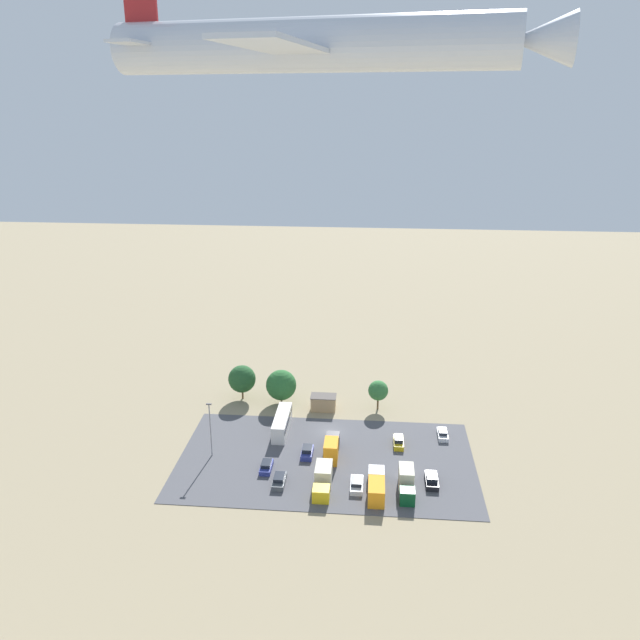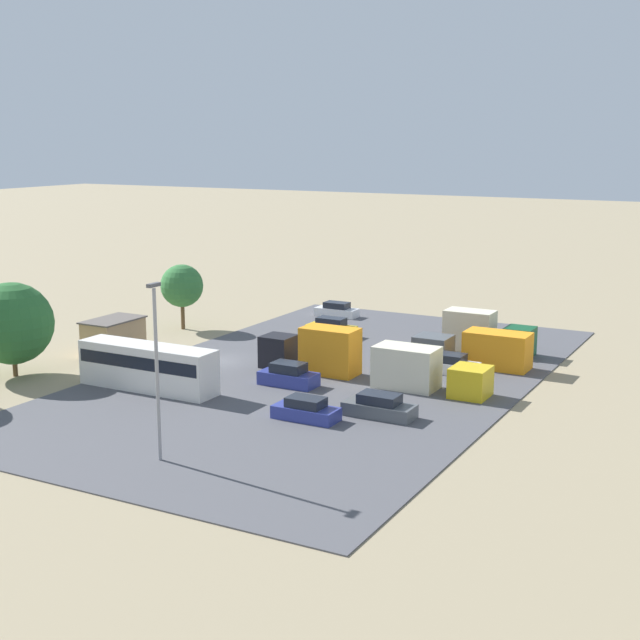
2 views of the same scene
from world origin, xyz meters
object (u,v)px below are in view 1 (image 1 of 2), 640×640
object	(u,v)px
bus	(282,422)
parked_car_2	(443,434)
parked_car_4	(432,480)
shed_building	(323,403)
parked_car_6	(279,480)
parked_car_5	(266,466)
parked_car_1	(399,442)
parked_truck_3	(323,479)
parked_truck_0	(376,487)
parked_truck_1	(406,483)
parked_car_0	(357,484)
airplane	(327,45)
parked_car_3	(307,452)
parked_truck_2	(331,448)

from	to	relation	value
bus	parked_car_2	xyz separation A→B (m)	(-29.29, -0.25, -1.13)
parked_car_4	shed_building	bearing A→B (deg)	128.85
parked_car_4	parked_car_6	size ratio (longest dim) A/B	1.03
parked_car_4	parked_car_5	distance (m)	26.87
parked_car_1	parked_truck_3	bearing A→B (deg)	-131.68
parked_car_6	parked_truck_0	bearing A→B (deg)	174.79
parked_truck_1	parked_truck_3	xyz separation A→B (m)	(13.01, -0.01, -0.17)
parked_car_5	parked_car_6	xyz separation A→B (m)	(-2.73, 3.81, 0.03)
shed_building	parked_truck_0	distance (m)	29.39
parked_car_4	parked_car_6	world-z (taller)	parked_car_4
parked_car_0	parked_truck_0	xyz separation A→B (m)	(-3.05, 1.40, 0.67)
parked_car_5	airplane	size ratio (longest dim) A/B	0.11
bus	parked_car_1	bearing A→B (deg)	171.00
parked_car_1	airplane	world-z (taller)	airplane
parked_car_0	parked_car_2	distance (m)	22.77
parked_car_2	parked_car_6	distance (m)	32.21
parked_car_5	parked_car_4	bearing A→B (deg)	176.52
parked_truck_1	parked_car_0	bearing A→B (deg)	-1.78
shed_building	parked_car_2	distance (m)	24.13
parked_car_1	airplane	bearing A→B (deg)	-102.95
parked_car_4	parked_car_5	size ratio (longest dim) A/B	1.13
parked_car_3	parked_car_6	world-z (taller)	parked_car_3
parked_car_5	parked_truck_1	world-z (taller)	parked_truck_1
parked_truck_0	parked_truck_2	size ratio (longest dim) A/B	1.17
bus	parked_car_3	world-z (taller)	bus
parked_car_5	parked_truck_3	size ratio (longest dim) A/B	0.51
parked_car_3	parked_truck_0	distance (m)	15.58
bus	parked_truck_0	size ratio (longest dim) A/B	1.17
parked_car_0	bus	bearing A→B (deg)	130.25
parked_car_2	parked_truck_1	bearing A→B (deg)	-112.73
bus	parked_car_3	bearing A→B (deg)	124.18
shed_building	parked_truck_2	world-z (taller)	parked_truck_2
parked_truck_0	parked_truck_3	xyz separation A→B (m)	(8.36, -1.17, 0.08)
shed_building	parked_car_5	world-z (taller)	shed_building
parked_car_6	parked_car_1	bearing A→B (deg)	-144.84
parked_car_1	parked_truck_0	xyz separation A→B (m)	(3.89, 14.93, 0.59)
parked_truck_1	parked_car_5	bearing A→B (deg)	-10.09
parked_car_4	parked_car_6	bearing A→B (deg)	-174.84
bus	parked_truck_0	xyz separation A→B (m)	(-17.35, 18.29, -0.43)
parked_car_0	parked_car_6	bearing A→B (deg)	-179.96
shed_building	parked_car_5	distance (m)	23.52
parked_truck_2	airplane	xyz separation A→B (m)	(-1.92, 37.15, 60.05)
parked_car_2	parked_car_5	world-z (taller)	parked_car_5
parked_car_6	parked_truck_0	size ratio (longest dim) A/B	0.51
bus	shed_building	bearing A→B (deg)	-126.90
parked_car_4	parked_truck_1	world-z (taller)	parked_truck_1
shed_building	parked_car_0	size ratio (longest dim) A/B	1.07
parked_car_0	parked_car_4	world-z (taller)	parked_car_4
parked_car_6	parked_truck_3	distance (m)	7.01
bus	parked_car_1	world-z (taller)	bus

